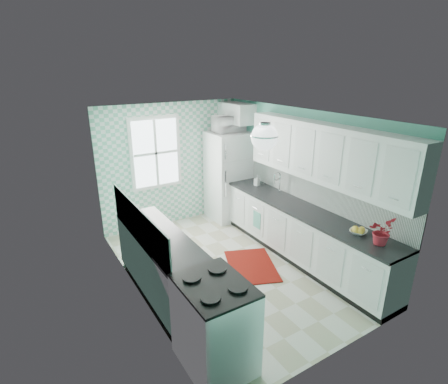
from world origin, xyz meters
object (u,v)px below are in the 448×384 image
fruit_bowl (358,232)px  fridge (229,176)px  sink (273,194)px  potted_plant (381,231)px  microwave (229,124)px  stove (215,324)px  ceiling_light (264,137)px

fruit_bowl → fridge: bearing=91.6°
sink → potted_plant: bearing=-93.1°
microwave → potted_plant: bearing=93.7°
potted_plant → stove: bearing=174.4°
ceiling_light → stove: ceiling_light is taller
ceiling_light → fridge: (1.11, 2.58, -1.38)m
fruit_bowl → microwave: size_ratio=0.38×
ceiling_light → fridge: bearing=66.7°
stove → sink: sink is taller
stove → microwave: bearing=58.2°
potted_plant → microwave: microwave is taller
stove → fruit_bowl: (2.40, 0.10, 0.43)m
stove → microwave: (2.31, 3.36, 1.51)m
ceiling_light → stove: 2.29m
fruit_bowl → microwave: 3.43m
ceiling_light → microwave: bearing=66.7°
stove → potted_plant: size_ratio=2.83×
sink → microwave: bearing=90.9°
sink → fruit_bowl: 1.89m
sink → ceiling_light: bearing=-138.0°
ceiling_light → microwave: ceiling_light is taller
potted_plant → fruit_bowl: bearing=90.0°
potted_plant → microwave: bearing=91.4°
fridge → microwave: microwave is taller
sink → fruit_bowl: size_ratio=2.29×
fridge → fruit_bowl: bearing=-91.7°
ceiling_light → stove: (-1.20, -0.78, -1.79)m
potted_plant → fridge: bearing=91.4°
fruit_bowl → microwave: bearing=91.6°
fridge → potted_plant: bearing=-91.9°
fruit_bowl → potted_plant: potted_plant is taller
stove → ceiling_light: bearing=35.8°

